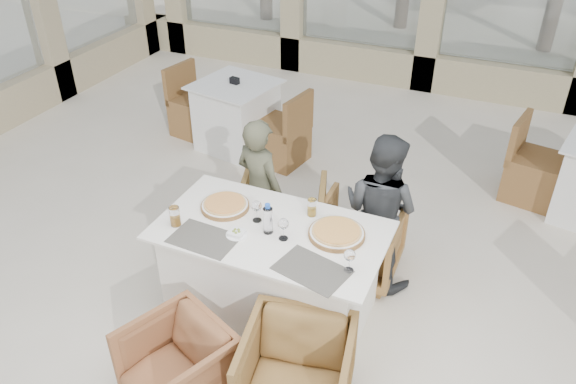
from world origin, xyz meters
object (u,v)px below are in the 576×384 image
at_px(beer_glass_left, 175,216).
at_px(armchair_far_left, 282,220).
at_px(beer_glass_right, 312,207).
at_px(armchair_far_right, 359,239).
at_px(pizza_right, 337,233).
at_px(armchair_near_right, 296,374).
at_px(wine_glass_centre, 257,210).
at_px(dining_table, 272,271).
at_px(diner_right, 380,211).
at_px(water_bottle, 268,218).
at_px(pizza_left, 225,205).
at_px(bg_table_a, 237,116).
at_px(armchair_near_left, 177,366).
at_px(wine_glass_near, 283,228).
at_px(olive_dish, 237,233).
at_px(diner_left, 260,189).
at_px(wine_glass_corner, 349,259).

distance_m(beer_glass_left, armchair_far_left, 1.12).
bearing_deg(beer_glass_right, armchair_far_right, 61.18).
distance_m(beer_glass_left, beer_glass_right, 0.96).
relative_size(pizza_right, armchair_near_right, 0.58).
bearing_deg(wine_glass_centre, beer_glass_right, 33.79).
bearing_deg(armchair_far_right, armchair_far_left, 2.28).
distance_m(dining_table, diner_right, 0.96).
bearing_deg(water_bottle, pizza_left, 161.46).
bearing_deg(dining_table, pizza_right, 14.22).
bearing_deg(beer_glass_left, armchair_far_left, 65.59).
bearing_deg(bg_table_a, pizza_left, -53.24).
bearing_deg(bg_table_a, armchair_far_right, -27.87).
xyz_separation_m(armchair_far_left, diner_right, (0.82, 0.02, 0.31)).
bearing_deg(pizza_right, armchair_far_right, 89.94).
height_order(pizza_right, beer_glass_right, beer_glass_right).
bearing_deg(wine_glass_centre, armchair_near_left, -94.87).
xyz_separation_m(beer_glass_left, bg_table_a, (-0.84, 2.46, -0.46)).
relative_size(dining_table, pizza_left, 4.51).
distance_m(wine_glass_near, bg_table_a, 2.84).
height_order(olive_dish, armchair_far_right, olive_dish).
bearing_deg(armchair_near_right, armchair_near_left, -172.87).
height_order(wine_glass_near, armchair_near_right, wine_glass_near).
height_order(water_bottle, diner_right, diner_right).
distance_m(diner_left, bg_table_a, 1.96).
distance_m(armchair_far_right, bg_table_a, 2.45).
relative_size(pizza_right, wine_glass_near, 2.11).
xyz_separation_m(wine_glass_centre, diner_right, (0.73, 0.65, -0.22)).
bearing_deg(beer_glass_right, diner_right, 46.77).
distance_m(water_bottle, olive_dish, 0.24).
height_order(wine_glass_corner, armchair_far_left, wine_glass_corner).
bearing_deg(beer_glass_left, pizza_right, 17.07).
bearing_deg(beer_glass_left, armchair_near_left, -60.01).
relative_size(armchair_far_right, diner_right, 0.52).
relative_size(dining_table, bg_table_a, 0.98).
height_order(dining_table, pizza_left, pizza_left).
xyz_separation_m(water_bottle, beer_glass_left, (-0.63, -0.18, -0.04)).
bearing_deg(beer_glass_left, wine_glass_centre, 28.60).
xyz_separation_m(dining_table, armchair_far_right, (0.44, 0.72, -0.08)).
relative_size(beer_glass_right, armchair_far_left, 0.18).
bearing_deg(olive_dish, armchair_near_right, -39.36).
xyz_separation_m(dining_table, wine_glass_near, (0.12, -0.06, 0.48)).
bearing_deg(armchair_near_right, wine_glass_near, 109.67).
xyz_separation_m(pizza_left, armchair_near_right, (0.92, -0.82, -0.49)).
bearing_deg(diner_right, olive_dish, 63.75).
bearing_deg(beer_glass_right, armchair_far_left, 135.65).
bearing_deg(beer_glass_right, armchair_near_right, -73.07).
distance_m(pizza_right, armchair_near_right, 0.96).
relative_size(armchair_far_left, armchair_near_left, 1.19).
distance_m(wine_glass_near, beer_glass_right, 0.35).
distance_m(diner_right, bg_table_a, 2.60).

